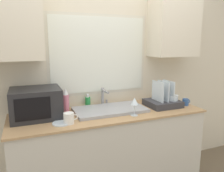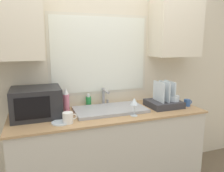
{
  "view_description": "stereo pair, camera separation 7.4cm",
  "coord_description": "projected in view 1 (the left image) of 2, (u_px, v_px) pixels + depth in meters",
  "views": [
    {
      "loc": [
        -0.78,
        -1.72,
        1.6
      ],
      "look_at": [
        0.02,
        0.29,
        1.18
      ],
      "focal_mm": 35.0,
      "sensor_mm": 36.0,
      "label": 1
    },
    {
      "loc": [
        -0.71,
        -1.75,
        1.6
      ],
      "look_at": [
        0.02,
        0.29,
        1.18
      ],
      "focal_mm": 35.0,
      "sensor_mm": 36.0,
      "label": 2
    }
  ],
  "objects": [
    {
      "name": "small_plate",
      "position": [
        61.0,
        123.0,
        1.94
      ],
      "size": [
        0.16,
        0.16,
        0.01
      ],
      "color": "silver",
      "rests_on": "countertop"
    },
    {
      "name": "faucet",
      "position": [
        104.0,
        95.0,
        2.47
      ],
      "size": [
        0.08,
        0.19,
        0.2
      ],
      "color": "#99999E",
      "rests_on": "countertop"
    },
    {
      "name": "wine_glass",
      "position": [
        134.0,
        102.0,
        2.14
      ],
      "size": [
        0.08,
        0.08,
        0.18
      ],
      "color": "silver",
      "rests_on": "countertop"
    },
    {
      "name": "mug_by_rack",
      "position": [
        186.0,
        102.0,
        2.52
      ],
      "size": [
        0.1,
        0.07,
        0.08
      ],
      "color": "#335999",
      "rests_on": "countertop"
    },
    {
      "name": "dish_rack",
      "position": [
        163.0,
        101.0,
        2.48
      ],
      "size": [
        0.36,
        0.32,
        0.29
      ],
      "color": "#333338",
      "rests_on": "countertop"
    },
    {
      "name": "mug_near_sink",
      "position": [
        69.0,
        118.0,
        1.93
      ],
      "size": [
        0.13,
        0.09,
        0.1
      ],
      "color": "white",
      "rests_on": "countertop"
    },
    {
      "name": "soap_bottle",
      "position": [
        88.0,
        101.0,
        2.46
      ],
      "size": [
        0.06,
        0.06,
        0.15
      ],
      "color": "#268C3F",
      "rests_on": "countertop"
    },
    {
      "name": "spray_bottle",
      "position": [
        66.0,
        101.0,
        2.24
      ],
      "size": [
        0.06,
        0.06,
        0.25
      ],
      "color": "#D8728C",
      "rests_on": "countertop"
    },
    {
      "name": "wall_back",
      "position": [
        99.0,
        60.0,
        2.46
      ],
      "size": [
        6.0,
        0.38,
        2.6
      ],
      "color": "beige",
      "rests_on": "ground_plane"
    },
    {
      "name": "countertop",
      "position": [
        109.0,
        152.0,
        2.36
      ],
      "size": [
        1.98,
        0.67,
        0.9
      ],
      "color": "beige",
      "rests_on": "ground_plane"
    },
    {
      "name": "sink_basin",
      "position": [
        110.0,
        110.0,
        2.31
      ],
      "size": [
        0.75,
        0.41,
        0.03
      ],
      "color": "#9EA0A5",
      "rests_on": "countertop"
    },
    {
      "name": "microwave",
      "position": [
        36.0,
        103.0,
        2.08
      ],
      "size": [
        0.46,
        0.39,
        0.29
      ],
      "color": "#232326",
      "rests_on": "countertop"
    }
  ]
}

